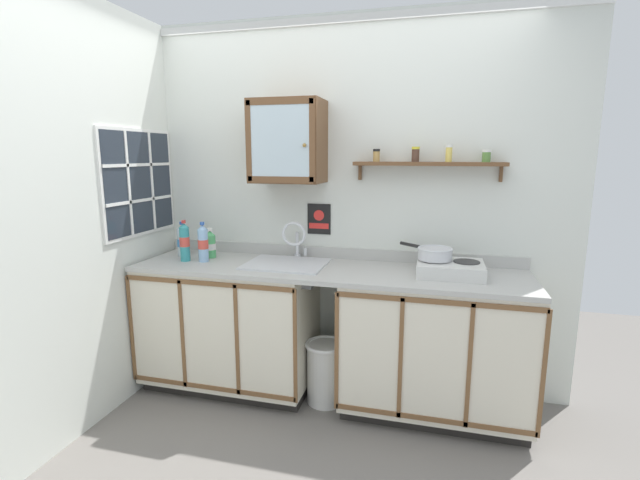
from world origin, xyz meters
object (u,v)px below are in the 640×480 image
at_px(bottle_soda_green_3, 210,244).
at_px(wall_cabinet, 288,142).
at_px(bottle_water_blue_1, 203,243).
at_px(trash_bin, 325,371).
at_px(saucepan, 434,253).
at_px(bottle_water_clear_0, 183,241).
at_px(sink, 287,266).
at_px(bottle_detergent_teal_2, 185,242).
at_px(hot_plate_stove, 450,268).
at_px(warning_sign, 319,219).

distance_m(bottle_soda_green_3, wall_cabinet, 0.93).
relative_size(bottle_water_blue_1, trash_bin, 0.66).
height_order(saucepan, bottle_water_blue_1, bottle_water_blue_1).
distance_m(bottle_water_clear_0, trash_bin, 1.39).
relative_size(sink, bottle_water_clear_0, 2.11).
bearing_deg(saucepan, bottle_detergent_teal_2, -176.28).
distance_m(hot_plate_stove, bottle_water_blue_1, 1.65).
bearing_deg(bottle_soda_green_3, wall_cabinet, 4.97).
bearing_deg(bottle_water_blue_1, sink, 7.31).
bearing_deg(bottle_soda_green_3, bottle_water_blue_1, -83.27).
xyz_separation_m(bottle_water_clear_0, bottle_detergent_teal_2, (0.10, -0.14, 0.02)).
relative_size(warning_sign, trash_bin, 0.51).
relative_size(bottle_soda_green_3, warning_sign, 0.99).
bearing_deg(bottle_detergent_teal_2, saucepan, 3.72).
bearing_deg(bottle_water_clear_0, trash_bin, -7.45).
height_order(bottle_detergent_teal_2, trash_bin, bottle_detergent_teal_2).
distance_m(sink, warning_sign, 0.42).
height_order(bottle_water_clear_0, bottle_detergent_teal_2, bottle_detergent_teal_2).
bearing_deg(saucepan, trash_bin, -170.22).
distance_m(bottle_water_clear_0, bottle_soda_green_3, 0.22).
bearing_deg(wall_cabinet, bottle_soda_green_3, -175.03).
bearing_deg(bottle_detergent_teal_2, bottle_water_blue_1, 7.20).
relative_size(hot_plate_stove, bottle_water_clear_0, 1.57).
bearing_deg(bottle_water_blue_1, bottle_detergent_teal_2, -172.80).
bearing_deg(bottle_water_blue_1, bottle_water_clear_0, 152.17).
bearing_deg(bottle_soda_green_3, warning_sign, 15.23).
height_order(saucepan, bottle_soda_green_3, bottle_soda_green_3).
xyz_separation_m(hot_plate_stove, bottle_soda_green_3, (-1.67, 0.06, 0.05)).
xyz_separation_m(hot_plate_stove, bottle_water_blue_1, (-1.65, -0.06, 0.09)).
xyz_separation_m(bottle_water_clear_0, bottle_soda_green_3, (0.22, 0.00, -0.02)).
relative_size(bottle_water_clear_0, trash_bin, 0.60).
bearing_deg(hot_plate_stove, wall_cabinet, 174.03).
xyz_separation_m(bottle_detergent_teal_2, warning_sign, (0.87, 0.35, 0.14)).
relative_size(bottle_soda_green_3, trash_bin, 0.51).
bearing_deg(bottle_water_clear_0, hot_plate_stove, -1.77).
height_order(bottle_soda_green_3, warning_sign, warning_sign).
relative_size(sink, bottle_soda_green_3, 2.48).
bearing_deg(sink, wall_cabinet, 100.64).
xyz_separation_m(wall_cabinet, warning_sign, (0.17, 0.16, -0.54)).
height_order(warning_sign, trash_bin, warning_sign).
bearing_deg(trash_bin, wall_cabinet, 147.39).
xyz_separation_m(saucepan, bottle_water_blue_1, (-1.55, -0.09, 0.00)).
bearing_deg(bottle_soda_green_3, saucepan, -1.26).
relative_size(sink, bottle_detergent_teal_2, 1.86).
relative_size(sink, wall_cabinet, 0.98).
height_order(bottle_detergent_teal_2, warning_sign, warning_sign).
distance_m(saucepan, trash_bin, 1.07).
relative_size(bottle_detergent_teal_2, warning_sign, 1.32).
distance_m(bottle_water_blue_1, bottle_detergent_teal_2, 0.13).
height_order(sink, bottle_soda_green_3, sink).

